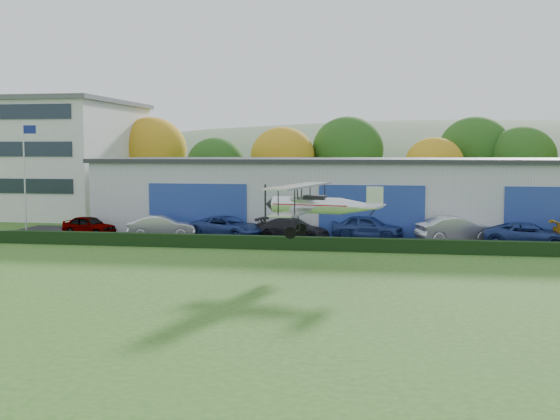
% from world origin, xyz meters
% --- Properties ---
extents(ground, '(300.00, 300.00, 0.00)m').
position_xyz_m(ground, '(0.00, 0.00, 0.00)').
color(ground, '#2E5D1D').
rests_on(ground, ground).
extents(apron, '(48.00, 9.00, 0.05)m').
position_xyz_m(apron, '(3.00, 21.00, 0.03)').
color(apron, black).
rests_on(apron, ground).
extents(hedge, '(46.00, 0.60, 0.80)m').
position_xyz_m(hedge, '(3.00, 16.20, 0.40)').
color(hedge, black).
rests_on(hedge, ground).
extents(hangar, '(40.60, 12.60, 5.30)m').
position_xyz_m(hangar, '(5.00, 27.98, 2.66)').
color(hangar, '#B2B7BC').
rests_on(hangar, ground).
extents(office_block, '(20.60, 15.60, 10.40)m').
position_xyz_m(office_block, '(-28.00, 35.00, 5.21)').
color(office_block, silver).
rests_on(office_block, ground).
extents(flagpole, '(1.05, 0.10, 8.00)m').
position_xyz_m(flagpole, '(-19.88, 22.00, 4.78)').
color(flagpole, silver).
rests_on(flagpole, ground).
extents(tree_belt, '(75.70, 13.22, 10.12)m').
position_xyz_m(tree_belt, '(0.85, 40.62, 5.61)').
color(tree_belt, '#3D2614').
rests_on(tree_belt, ground).
extents(distant_hills, '(430.00, 196.00, 56.00)m').
position_xyz_m(distant_hills, '(-4.38, 140.00, -13.05)').
color(distant_hills, '#4C6642').
rests_on(distant_hills, ground).
extents(car_0, '(4.18, 2.56, 1.33)m').
position_xyz_m(car_0, '(-14.33, 20.43, 0.72)').
color(car_0, gray).
rests_on(car_0, apron).
extents(car_1, '(4.74, 2.59, 1.48)m').
position_xyz_m(car_1, '(-8.84, 19.83, 0.79)').
color(car_1, silver).
rests_on(car_1, apron).
extents(car_2, '(5.73, 4.26, 1.45)m').
position_xyz_m(car_2, '(-4.50, 20.59, 0.77)').
color(car_2, navy).
rests_on(car_2, apron).
extents(car_3, '(5.18, 2.98, 1.41)m').
position_xyz_m(car_3, '(-0.01, 20.38, 0.76)').
color(car_3, black).
rests_on(car_3, apron).
extents(car_4, '(4.98, 2.85, 1.60)m').
position_xyz_m(car_4, '(4.80, 21.63, 0.85)').
color(car_4, navy).
rests_on(car_4, apron).
extents(car_5, '(5.34, 3.40, 1.66)m').
position_xyz_m(car_5, '(10.45, 20.98, 0.88)').
color(car_5, silver).
rests_on(car_5, apron).
extents(car_6, '(5.67, 3.50, 1.46)m').
position_xyz_m(car_6, '(14.62, 19.51, 0.78)').
color(car_6, navy).
rests_on(car_6, apron).
extents(biplane, '(5.96, 6.80, 2.53)m').
position_xyz_m(biplane, '(2.87, 8.75, 3.37)').
color(biplane, silver).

